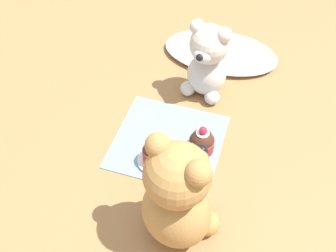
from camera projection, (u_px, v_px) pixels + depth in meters
ground_plane at (168, 142)px, 0.90m from camera, size 4.00×4.00×0.00m
knitted_placemat at (168, 141)px, 0.89m from camera, size 0.24×0.23×0.01m
tulle_cloth at (221, 52)px, 1.08m from camera, size 0.31×0.19×0.03m
teddy_bear_cream at (207, 61)px, 0.93m from camera, size 0.11×0.11×0.20m
teddy_bear_tan at (178, 198)px, 0.67m from camera, size 0.16×0.16×0.26m
cupcake_near_cream_bear at (202, 141)px, 0.86m from camera, size 0.06×0.06×0.07m
saucer_plate at (153, 160)px, 0.85m from camera, size 0.07×0.07×0.01m
cupcake_near_tan_bear at (153, 152)px, 0.83m from camera, size 0.05×0.05×0.07m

